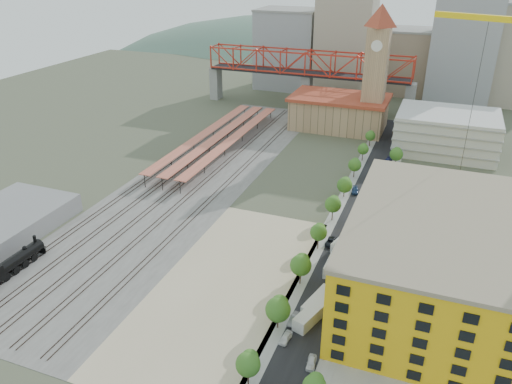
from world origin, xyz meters
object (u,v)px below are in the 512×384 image
at_px(site_trailer_b, 318,302).
at_px(car_0, 286,338).
at_px(clock_tower, 377,59).
at_px(locomotive, 7,268).
at_px(site_trailer_a, 312,314).
at_px(construction_building, 464,264).
at_px(site_trailer_d, 343,242).
at_px(site_trailer_c, 334,263).

bearing_deg(site_trailer_b, car_0, -90.06).
distance_m(clock_tower, site_trailer_b, 114.95).
bearing_deg(locomotive, site_trailer_a, 8.56).
bearing_deg(site_trailer_b, locomotive, -153.32).
xyz_separation_m(site_trailer_a, site_trailer_b, (0.00, 4.12, -0.08)).
relative_size(site_trailer_b, car_0, 2.43).
relative_size(locomotive, site_trailer_b, 2.50).
xyz_separation_m(construction_building, site_trailer_a, (-26.00, -15.47, -8.05)).
distance_m(construction_building, site_trailer_d, 30.28).
xyz_separation_m(construction_building, locomotive, (-92.00, -25.41, -7.23)).
xyz_separation_m(site_trailer_a, site_trailer_c, (0.00, 18.75, 0.00)).
distance_m(clock_tower, locomotive, 140.69).
bearing_deg(site_trailer_b, site_trailer_c, 104.65).
relative_size(construction_building, site_trailer_d, 5.76).
height_order(site_trailer_b, site_trailer_c, site_trailer_c).
height_order(site_trailer_b, car_0, site_trailer_b).
distance_m(locomotive, car_0, 63.07).
bearing_deg(site_trailer_b, site_trailer_d, 104.65).
bearing_deg(clock_tower, site_trailer_d, -84.73).
bearing_deg(site_trailer_d, site_trailer_a, -74.44).
height_order(site_trailer_c, car_0, site_trailer_c).
bearing_deg(car_0, site_trailer_b, 80.70).
distance_m(locomotive, site_trailer_d, 76.46).
distance_m(locomotive, site_trailer_b, 67.49).
distance_m(site_trailer_d, car_0, 36.09).
distance_m(clock_tower, site_trailer_c, 100.82).
bearing_deg(site_trailer_b, clock_tower, 108.76).
bearing_deg(site_trailer_a, site_trailer_b, 107.96).
relative_size(site_trailer_a, car_0, 2.58).
bearing_deg(site_trailer_c, site_trailer_b, -88.65).
bearing_deg(construction_building, site_trailer_c, 172.80).
height_order(construction_building, locomotive, construction_building).
xyz_separation_m(site_trailer_a, car_0, (-3.00, -7.31, -0.70)).
xyz_separation_m(locomotive, site_trailer_d, (66.00, 38.59, -0.98)).
relative_size(construction_building, locomotive, 2.16).
xyz_separation_m(site_trailer_a, site_trailer_d, (0.00, 28.65, -0.16)).
relative_size(clock_tower, site_trailer_d, 5.92).
bearing_deg(site_trailer_a, site_trailer_d, 107.96).
height_order(clock_tower, site_trailer_b, clock_tower).
bearing_deg(car_0, site_trailer_a, 73.09).
bearing_deg(site_trailer_a, locomotive, -153.48).
relative_size(clock_tower, car_0, 13.51).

